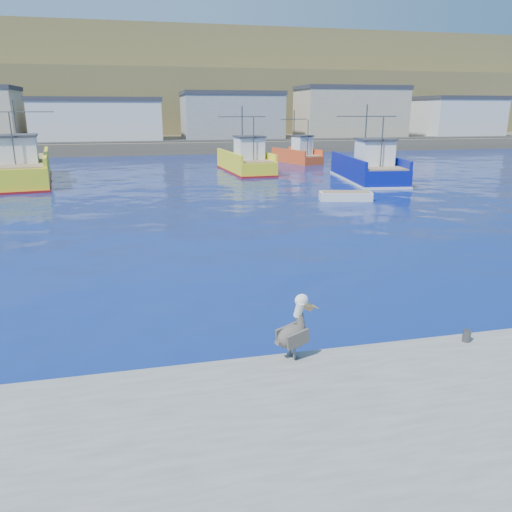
% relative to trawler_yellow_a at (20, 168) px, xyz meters
% --- Properties ---
extents(ground, '(260.00, 260.00, 0.00)m').
position_rel_trawler_yellow_a_xyz_m(ground, '(14.45, -32.89, -1.19)').
color(ground, '#07165B').
rests_on(ground, ground).
extents(dock_bollards, '(36.20, 0.20, 0.30)m').
position_rel_trawler_yellow_a_xyz_m(dock_bollards, '(15.05, -36.29, -0.54)').
color(dock_bollards, '#4C4C4C').
rests_on(dock_bollards, dock).
extents(far_shore, '(200.00, 81.00, 24.00)m').
position_rel_trawler_yellow_a_xyz_m(far_shore, '(14.46, 76.31, 7.79)').
color(far_shore, brown).
rests_on(far_shore, ground).
extents(trawler_yellow_a, '(6.72, 14.57, 6.86)m').
position_rel_trawler_yellow_a_xyz_m(trawler_yellow_a, '(0.00, 0.00, 0.00)').
color(trawler_yellow_a, yellow).
rests_on(trawler_yellow_a, ground).
extents(trawler_yellow_b, '(4.85, 10.45, 6.38)m').
position_rel_trawler_yellow_a_xyz_m(trawler_yellow_b, '(20.22, 3.05, -0.21)').
color(trawler_yellow_b, yellow).
rests_on(trawler_yellow_b, ground).
extents(trawler_blue, '(5.43, 11.48, 6.49)m').
position_rel_trawler_yellow_a_xyz_m(trawler_blue, '(29.32, -5.56, -0.16)').
color(trawler_blue, '#0A158D').
rests_on(trawler_blue, ground).
extents(boat_orange, '(4.58, 7.43, 5.91)m').
position_rel_trawler_yellow_a_xyz_m(boat_orange, '(27.98, 10.34, -0.22)').
color(boat_orange, '#E64B1E').
rests_on(boat_orange, ground).
extents(skiff_mid, '(3.71, 2.00, 0.77)m').
position_rel_trawler_yellow_a_xyz_m(skiff_mid, '(23.52, -14.40, -0.95)').
color(skiff_mid, silver).
rests_on(skiff_mid, ground).
extents(skiff_far, '(3.78, 3.66, 0.85)m').
position_rel_trawler_yellow_a_xyz_m(skiff_far, '(36.41, 2.03, -0.92)').
color(skiff_far, silver).
rests_on(skiff_far, ground).
extents(pelican, '(1.19, 0.73, 1.50)m').
position_rel_trawler_yellow_a_xyz_m(pelican, '(13.11, -36.09, -0.05)').
color(pelican, '#595451').
rests_on(pelican, dock).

